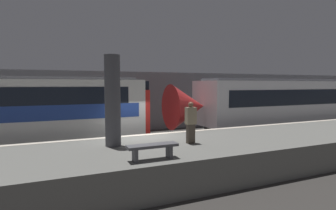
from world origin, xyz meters
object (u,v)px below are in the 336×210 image
object	(u,v)px
support_pillar_near	(113,101)
train_modern	(309,103)
person_waiting	(191,122)
platform_bench	(153,148)

from	to	relation	value
support_pillar_near	train_modern	world-z (taller)	support_pillar_near
support_pillar_near	train_modern	size ratio (longest dim) A/B	0.15
person_waiting	support_pillar_near	bearing A→B (deg)	165.13
train_modern	support_pillar_near	bearing A→B (deg)	-163.90
platform_bench	support_pillar_near	bearing A→B (deg)	108.02
support_pillar_near	platform_bench	world-z (taller)	support_pillar_near
support_pillar_near	platform_bench	size ratio (longest dim) A/B	2.14
support_pillar_near	platform_bench	bearing A→B (deg)	-71.98
train_modern	person_waiting	world-z (taller)	train_modern
support_pillar_near	platform_bench	xyz separation A→B (m)	(0.70, -2.16, -1.26)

